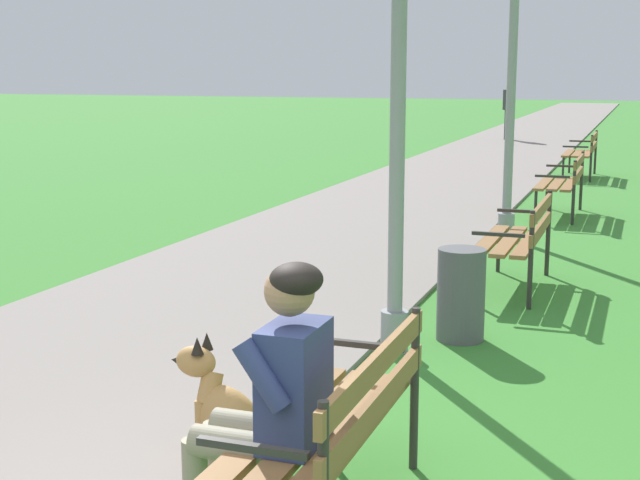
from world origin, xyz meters
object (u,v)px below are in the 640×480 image
park_bench_near (337,416)px  park_bench_mid (520,235)px  dog_shepherd (237,425)px  pedestrian_distant (509,111)px  park_bench_far (564,180)px  park_bench_furthest (584,150)px  person_seated_on_near_bench (270,394)px  lamp_post_mid (512,55)px  litter_bin (461,295)px  lamp_post_near (399,61)px

park_bench_near → park_bench_mid: size_ratio=1.00×
dog_shepherd → pedestrian_distant: bearing=95.0°
park_bench_far → dog_shepherd: park_bench_far is taller
park_bench_far → park_bench_furthest: same height
park_bench_near → person_seated_on_near_bench: bearing=-128.9°
person_seated_on_near_bench → park_bench_mid: bearing=85.9°
lamp_post_mid → litter_bin: bearing=-85.9°
park_bench_furthest → lamp_post_mid: (-0.42, -6.81, 1.66)m
park_bench_mid → dog_shepherd: bearing=-100.0°
park_bench_furthest → lamp_post_near: 11.78m
park_bench_near → lamp_post_mid: bearing=92.7°
park_bench_furthest → litter_bin: 11.22m
park_bench_far → person_seated_on_near_bench: bearing=-92.1°
dog_shepherd → lamp_post_near: size_ratio=0.21×
park_bench_mid → park_bench_furthest: same height
park_bench_furthest → dog_shepherd: park_bench_furthest is taller
dog_shepherd → pedestrian_distant: size_ratio=0.50×
person_seated_on_near_bench → lamp_post_mid: size_ratio=0.30×
park_bench_near → person_seated_on_near_bench: (-0.21, -0.26, 0.17)m
park_bench_near → lamp_post_mid: size_ratio=0.36×
person_seated_on_near_bench → dog_shepherd: (-0.43, 0.58, -0.42)m
park_bench_far → lamp_post_near: size_ratio=0.38×
person_seated_on_near_bench → dog_shepherd: 0.84m
park_bench_furthest → park_bench_far: bearing=-89.0°
dog_shepherd → litter_bin: size_ratio=1.19×
lamp_post_mid → pedestrian_distant: 15.50m
park_bench_far → park_bench_mid: bearing=-89.9°
park_bench_mid → park_bench_furthest: 9.44m
park_bench_near → park_bench_far: 9.35m
lamp_post_near → pedestrian_distant: bearing=96.1°
park_bench_furthest → lamp_post_near: bearing=-92.4°
dog_shepherd → person_seated_on_near_bench: bearing=-53.6°
park_bench_furthest → litter_bin: size_ratio=2.14×
park_bench_furthest → dog_shepherd: 13.94m
litter_bin → pedestrian_distant: pedestrian_distant is taller
park_bench_far → dog_shepherd: size_ratio=1.80×
park_bench_furthest → lamp_post_mid: bearing=-93.5°
person_seated_on_near_bench → pedestrian_distant: size_ratio=0.76×
park_bench_mid → litter_bin: 1.80m
lamp_post_mid → pedestrian_distant: lamp_post_mid is taller
litter_bin → pedestrian_distant: (-2.54, 19.69, 0.49)m
person_seated_on_near_bench → litter_bin: size_ratio=1.79×
lamp_post_mid → park_bench_near: bearing=-87.3°
park_bench_furthest → person_seated_on_near_bench: bearing=-91.1°
park_bench_far → lamp_post_mid: lamp_post_mid is taller
lamp_post_near → litter_bin: bearing=48.4°
lamp_post_mid → litter_bin: size_ratio=6.00×
park_bench_mid → park_bench_far: bearing=90.1°
pedestrian_distant → lamp_post_mid: bearing=-81.7°
park_bench_near → park_bench_far: bearing=89.1°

